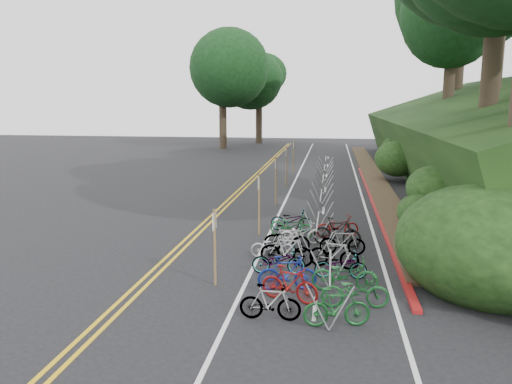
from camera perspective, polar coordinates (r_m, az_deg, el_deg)
ground at (r=15.69m, az=-4.54°, el=-9.55°), size 120.00×120.00×0.00m
road_markings at (r=25.19m, az=2.10°, el=-1.90°), size 7.47×80.00×0.01m
red_curb at (r=26.98m, az=13.33°, el=-1.26°), size 0.25×28.00×0.10m
embankment at (r=34.84m, az=24.61°, el=4.83°), size 14.30×48.14×9.11m
bike_rack_front at (r=13.19m, az=8.46°, el=-9.64°), size 1.14×2.84×1.17m
bike_racks_rest at (r=27.73m, az=7.67°, el=0.93°), size 1.14×23.00×1.17m
signpost_near at (r=14.55m, az=-4.74°, el=-5.72°), size 0.08×0.40×2.29m
signposts_rest at (r=28.77m, az=2.95°, el=2.50°), size 0.08×18.40×2.50m
bike_front at (r=17.30m, az=1.93°, el=-6.23°), size 0.60×1.55×0.80m
bike_valet at (r=16.54m, az=6.52°, el=-6.79°), size 3.13×10.58×1.09m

